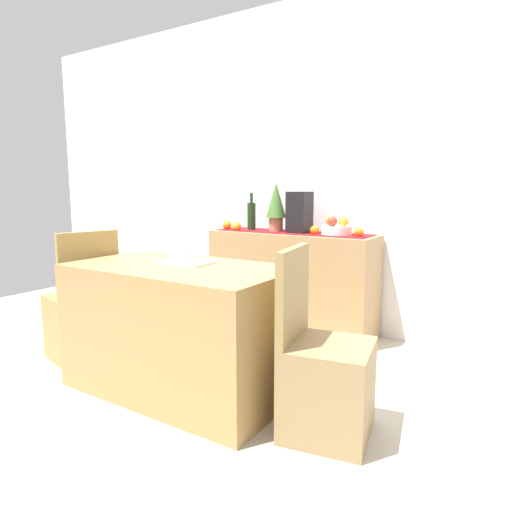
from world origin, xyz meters
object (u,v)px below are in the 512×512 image
(chair_near_window, at_px, (83,321))
(coffee_maker, at_px, (300,213))
(coffee_cup, at_px, (177,255))
(chair_by_corner, at_px, (324,380))
(open_book, at_px, (187,262))
(sideboard_console, at_px, (291,282))
(fruit_bowl, at_px, (337,230))
(potted_plant, at_px, (276,204))
(dining_table, at_px, (181,328))
(wine_bottle, at_px, (251,216))

(chair_near_window, bearing_deg, coffee_maker, 52.74)
(coffee_cup, height_order, chair_near_window, chair_near_window)
(coffee_cup, xyz_separation_m, chair_by_corner, (1.01, -0.09, -0.52))
(open_book, bearing_deg, chair_near_window, -179.11)
(sideboard_console, distance_m, fruit_bowl, 0.59)
(potted_plant, distance_m, open_book, 1.29)
(potted_plant, relative_size, dining_table, 0.31)
(potted_plant, bearing_deg, wine_bottle, 180.00)
(potted_plant, relative_size, coffee_cup, 4.82)
(coffee_maker, bearing_deg, sideboard_console, 180.00)
(sideboard_console, bearing_deg, wine_bottle, 180.00)
(dining_table, bearing_deg, potted_plant, 95.25)
(wine_bottle, height_order, chair_near_window, wine_bottle)
(open_book, relative_size, coffee_cup, 3.35)
(coffee_cup, bearing_deg, wine_bottle, 102.03)
(sideboard_console, bearing_deg, coffee_cup, -96.02)
(coffee_maker, distance_m, chair_by_corner, 1.70)
(fruit_bowl, bearing_deg, coffee_maker, 180.00)
(fruit_bowl, bearing_deg, chair_near_window, -135.07)
(open_book, height_order, chair_by_corner, chair_by_corner)
(chair_near_window, relative_size, chair_by_corner, 1.00)
(potted_plant, bearing_deg, coffee_cup, -89.11)
(open_book, distance_m, coffee_cup, 0.11)
(dining_table, bearing_deg, chair_near_window, -179.74)
(fruit_bowl, xyz_separation_m, potted_plant, (-0.53, -0.00, 0.19))
(sideboard_console, xyz_separation_m, fruit_bowl, (0.39, 0.00, 0.45))
(dining_table, height_order, open_book, open_book)
(fruit_bowl, distance_m, coffee_cup, 1.33)
(coffee_cup, bearing_deg, sideboard_console, 83.98)
(potted_plant, bearing_deg, fruit_bowl, 0.00)
(fruit_bowl, bearing_deg, coffee_cup, -112.87)
(dining_table, xyz_separation_m, coffee_cup, (-0.10, 0.09, 0.41))
(fruit_bowl, relative_size, coffee_maker, 0.70)
(fruit_bowl, xyz_separation_m, coffee_cup, (-0.52, -1.22, -0.08))
(coffee_maker, distance_m, open_book, 1.28)
(wine_bottle, distance_m, coffee_maker, 0.46)
(dining_table, xyz_separation_m, chair_near_window, (-0.91, -0.00, -0.10))
(potted_plant, xyz_separation_m, open_book, (0.12, -1.25, -0.30))
(fruit_bowl, bearing_deg, dining_table, -107.51)
(coffee_maker, height_order, potted_plant, potted_plant)
(chair_by_corner, bearing_deg, dining_table, 179.82)
(open_book, bearing_deg, fruit_bowl, 68.57)
(chair_by_corner, bearing_deg, coffee_cup, 174.72)
(sideboard_console, relative_size, chair_near_window, 1.54)
(coffee_maker, distance_m, potted_plant, 0.22)
(fruit_bowl, xyz_separation_m, chair_near_window, (-1.32, -1.32, -0.59))
(dining_table, bearing_deg, sideboard_console, 88.81)
(sideboard_console, relative_size, fruit_bowl, 6.01)
(open_book, bearing_deg, wine_bottle, 102.99)
(open_book, relative_size, chair_near_window, 0.31)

